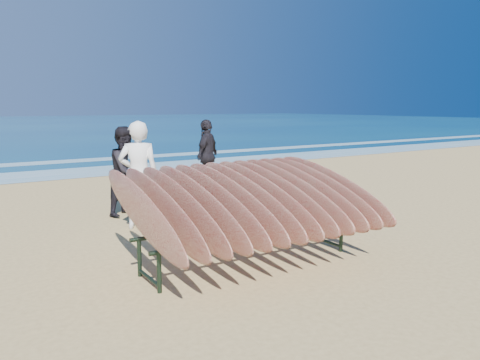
% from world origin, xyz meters
% --- Properties ---
extents(ground, '(120.00, 120.00, 0.00)m').
position_xyz_m(ground, '(0.00, 0.00, 0.00)').
color(ground, tan).
rests_on(ground, ground).
extents(foam_near, '(160.00, 160.00, 0.00)m').
position_xyz_m(foam_near, '(0.00, 10.00, 0.01)').
color(foam_near, white).
rests_on(foam_near, ground).
extents(foam_far, '(160.00, 160.00, 0.00)m').
position_xyz_m(foam_far, '(0.00, 13.50, 0.01)').
color(foam_far, white).
rests_on(foam_far, ground).
extents(surfboard_rack, '(3.21, 2.70, 1.50)m').
position_xyz_m(surfboard_rack, '(-0.72, -0.52, 0.92)').
color(surfboard_rack, black).
rests_on(surfboard_rack, ground).
extents(person_white, '(0.83, 0.70, 1.94)m').
position_xyz_m(person_white, '(-1.29, 2.15, 0.97)').
color(person_white, white).
rests_on(person_white, ground).
extents(person_dark_a, '(1.10, 1.04, 1.79)m').
position_xyz_m(person_dark_a, '(-1.11, 3.29, 0.90)').
color(person_dark_a, black).
rests_on(person_dark_a, ground).
extents(person_dark_b, '(1.14, 1.02, 1.85)m').
position_xyz_m(person_dark_b, '(1.60, 4.83, 0.93)').
color(person_dark_b, black).
rests_on(person_dark_b, ground).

